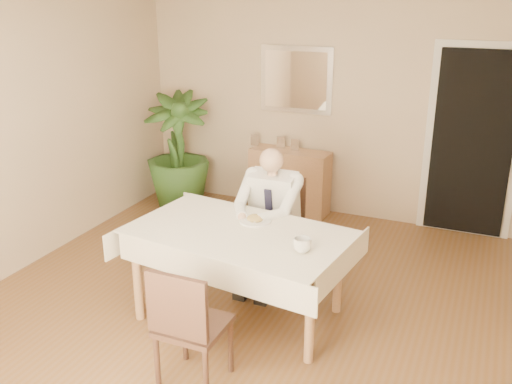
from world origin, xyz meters
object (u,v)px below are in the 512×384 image
at_px(chair_far, 279,220).
at_px(sideboard, 290,181).
at_px(chair_near, 187,323).
at_px(seated_man, 267,212).
at_px(potted_palm, 177,150).
at_px(coffee_mug, 302,245).
at_px(dining_table, 239,241).

bearing_deg(chair_far, sideboard, 99.28).
relative_size(chair_near, seated_man, 0.72).
relative_size(sideboard, potted_palm, 0.68).
bearing_deg(coffee_mug, chair_near, -122.14).
bearing_deg(sideboard, chair_near, -78.54).
bearing_deg(chair_far, chair_near, -94.53).
distance_m(seated_man, coffee_mug, 0.95).
bearing_deg(potted_palm, coffee_mug, -43.12).
relative_size(dining_table, chair_near, 2.05).
height_order(chair_near, potted_palm, potted_palm).
distance_m(chair_near, sideboard, 3.34).
bearing_deg(potted_palm, dining_table, -49.17).
bearing_deg(seated_man, dining_table, -90.00).
distance_m(chair_far, coffee_mug, 1.22).
bearing_deg(dining_table, chair_near, -78.02).
distance_m(coffee_mug, sideboard, 2.73).
xyz_separation_m(dining_table, sideboard, (-0.42, 2.35, -0.29)).
xyz_separation_m(chair_near, coffee_mug, (0.50, 0.80, 0.30)).
relative_size(chair_near, potted_palm, 0.65).
height_order(dining_table, sideboard, dining_table).
bearing_deg(coffee_mug, dining_table, 165.14).
xyz_separation_m(coffee_mug, sideboard, (-1.00, 2.50, -0.43)).
relative_size(dining_table, coffee_mug, 13.77).
bearing_deg(sideboard, coffee_mug, -65.28).
bearing_deg(chair_far, seated_man, -96.82).
distance_m(chair_far, chair_near, 1.84).
bearing_deg(coffee_mug, seated_man, 127.72).
height_order(coffee_mug, sideboard, coffee_mug).
relative_size(chair_far, seated_man, 0.72).
height_order(chair_near, coffee_mug, chair_near).
relative_size(chair_near, sideboard, 0.96).
height_order(coffee_mug, potted_palm, potted_palm).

